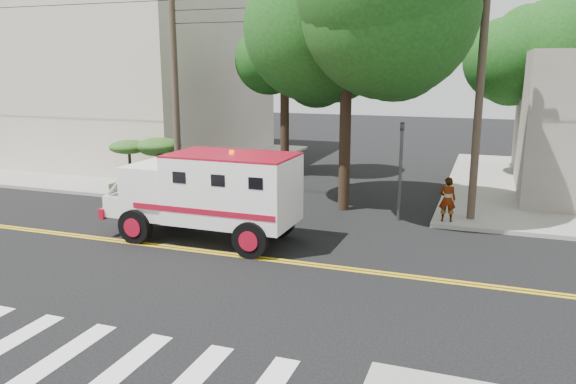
% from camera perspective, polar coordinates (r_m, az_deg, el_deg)
% --- Properties ---
extents(ground, '(100.00, 100.00, 0.00)m').
position_cam_1_polar(ground, '(16.89, -4.87, -6.49)').
color(ground, black).
rests_on(ground, ground).
extents(sidewalk_nw, '(17.00, 17.00, 0.15)m').
position_cam_1_polar(sidewalk_nw, '(34.95, -15.85, 3.20)').
color(sidewalk_nw, gray).
rests_on(sidewalk_nw, ground).
extents(building_left, '(16.00, 14.00, 10.00)m').
position_cam_1_polar(building_left, '(36.92, -17.54, 11.50)').
color(building_left, '#BDAF9B').
rests_on(building_left, sidewalk_nw).
extents(utility_pole_left, '(0.28, 0.28, 9.00)m').
position_cam_1_polar(utility_pole_left, '(23.92, -11.39, 9.95)').
color(utility_pole_left, '#382D23').
rests_on(utility_pole_left, ground).
extents(utility_pole_right, '(0.28, 0.28, 9.00)m').
position_cam_1_polar(utility_pole_right, '(20.70, 18.87, 9.14)').
color(utility_pole_right, '#382D23').
rests_on(utility_pole_right, ground).
extents(tree_main, '(6.08, 5.70, 9.85)m').
position_cam_1_polar(tree_main, '(21.29, 7.08, 17.07)').
color(tree_main, black).
rests_on(tree_main, ground).
extents(tree_left, '(4.48, 4.20, 7.70)m').
position_cam_1_polar(tree_left, '(27.89, 0.13, 13.07)').
color(tree_left, black).
rests_on(tree_left, ground).
extents(tree_right, '(4.80, 4.50, 8.20)m').
position_cam_1_polar(tree_right, '(30.31, 24.47, 12.63)').
color(tree_right, black).
rests_on(tree_right, ground).
extents(traffic_signal, '(0.15, 0.18, 3.60)m').
position_cam_1_polar(traffic_signal, '(20.55, 11.39, 3.16)').
color(traffic_signal, '#3F3F42').
rests_on(traffic_signal, ground).
extents(accessibility_sign, '(0.45, 0.10, 2.02)m').
position_cam_1_polar(accessibility_sign, '(24.72, -12.06, 2.68)').
color(accessibility_sign, '#3F3F42').
rests_on(accessibility_sign, ground).
extents(palm_planter, '(3.52, 2.63, 2.36)m').
position_cam_1_polar(palm_planter, '(25.71, -13.91, 3.60)').
color(palm_planter, '#1E3314').
rests_on(palm_planter, sidewalk_nw).
extents(armored_truck, '(6.34, 2.63, 2.87)m').
position_cam_1_polar(armored_truck, '(18.09, -7.97, 0.10)').
color(armored_truck, white).
rests_on(armored_truck, ground).
extents(pedestrian_a, '(0.62, 0.45, 1.60)m').
position_cam_1_polar(pedestrian_a, '(20.52, 15.88, -0.73)').
color(pedestrian_a, gray).
rests_on(pedestrian_a, sidewalk_ne).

